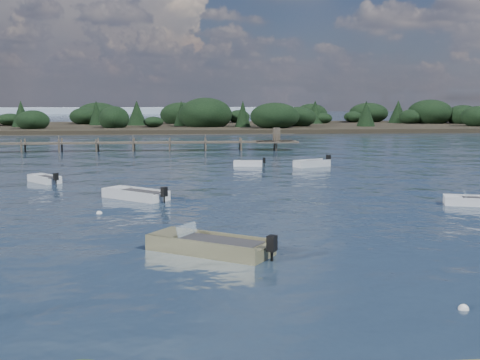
{
  "coord_description": "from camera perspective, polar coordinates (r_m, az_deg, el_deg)",
  "views": [
    {
      "loc": [
        -7.39,
        -24.33,
        6.24
      ],
      "look_at": [
        -3.72,
        14.0,
        1.0
      ],
      "focal_mm": 45.0,
      "sensor_mm": 36.0,
      "label": 1
    }
  ],
  "objects": [
    {
      "name": "tender_far_grey",
      "position": [
        47.23,
        -18.05,
        -0.04
      ],
      "size": [
        2.88,
        3.08,
        1.09
      ],
      "color": "#B3B8BA",
      "rests_on": "ground"
    },
    {
      "name": "dinghy_near_olive",
      "position": [
        24.73,
        -2.91,
        -6.46
      ],
      "size": [
        5.3,
        4.43,
        1.35
      ],
      "color": "#6D6948",
      "rests_on": "ground"
    },
    {
      "name": "ground",
      "position": [
        84.88,
        -0.46,
        3.54
      ],
      "size": [
        400.0,
        400.0,
        0.0
      ],
      "primitive_type": "plane",
      "color": "#152131",
      "rests_on": "ground"
    },
    {
      "name": "buoy_a",
      "position": [
        19.5,
        20.42,
        -11.43
      ],
      "size": [
        0.32,
        0.32,
        0.32
      ],
      "primitive_type": "sphere",
      "color": "silver",
      "rests_on": "ground"
    },
    {
      "name": "buoy_c",
      "position": [
        33.72,
        -13.2,
        -3.12
      ],
      "size": [
        0.32,
        0.32,
        0.32
      ],
      "primitive_type": "sphere",
      "color": "silver",
      "rests_on": "ground"
    },
    {
      "name": "far_headland",
      "position": [
        128.55,
        9.18,
        5.75
      ],
      "size": [
        190.0,
        40.0,
        5.8
      ],
      "color": "black",
      "rests_on": "ground"
    },
    {
      "name": "tender_far_grey_b",
      "position": [
        55.62,
        6.83,
        1.44
      ],
      "size": [
        3.75,
        2.57,
        1.28
      ],
      "color": "#B3B8BA",
      "rests_on": "ground"
    },
    {
      "name": "jetty",
      "position": [
        73.92,
        -16.68,
        3.35
      ],
      "size": [
        64.5,
        3.2,
        3.4
      ],
      "color": "#4B4337",
      "rests_on": "ground"
    },
    {
      "name": "dinghy_mid_white_a",
      "position": [
        38.12,
        21.84,
        -2.03
      ],
      "size": [
        4.49,
        2.83,
        1.04
      ],
      "color": "silver",
      "rests_on": "ground"
    },
    {
      "name": "dinghy_mid_grey",
      "position": [
        38.2,
        -9.88,
        -1.52
      ],
      "size": [
        4.38,
        4.06,
        1.19
      ],
      "color": "#B3B8BA",
      "rests_on": "ground"
    },
    {
      "name": "tender_far_white",
      "position": [
        55.75,
        0.76,
        1.47
      ],
      "size": [
        3.01,
        1.44,
        1.01
      ],
      "color": "silver",
      "rests_on": "ground"
    }
  ]
}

